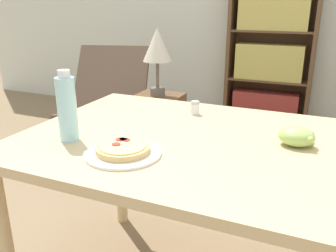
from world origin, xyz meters
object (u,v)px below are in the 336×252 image
at_px(pizza_on_plate, 123,151).
at_px(lounge_chair_near, 107,120).
at_px(salt_shaker, 195,108).
at_px(side_table, 158,132).
at_px(grape_bunch, 297,136).
at_px(bookshelf, 270,60).
at_px(table_lamp, 157,48).
at_px(drink_bottle, 67,108).

bearing_deg(pizza_on_plate, lounge_chair_near, 125.11).
height_order(salt_shaker, side_table, salt_shaker).
relative_size(grape_bunch, salt_shaker, 2.06).
bearing_deg(grape_bunch, lounge_chair_near, 142.59).
bearing_deg(bookshelf, salt_shaker, -90.19).
xyz_separation_m(grape_bunch, table_lamp, (-1.06, 1.10, 0.13)).
bearing_deg(pizza_on_plate, drink_bottle, 171.37).
relative_size(lounge_chair_near, table_lamp, 1.84).
height_order(pizza_on_plate, grape_bunch, grape_bunch).
relative_size(drink_bottle, lounge_chair_near, 0.28).
bearing_deg(salt_shaker, drink_bottle, -122.88).
relative_size(bookshelf, side_table, 2.54).
distance_m(lounge_chair_near, bookshelf, 1.73).
relative_size(drink_bottle, salt_shaker, 4.26).
xyz_separation_m(pizza_on_plate, drink_bottle, (-0.25, 0.04, 0.11)).
xyz_separation_m(drink_bottle, bookshelf, (0.32, 2.71, -0.19)).
bearing_deg(side_table, grape_bunch, -46.25).
bearing_deg(lounge_chair_near, bookshelf, 30.42).
bearing_deg(drink_bottle, side_table, 101.98).
xyz_separation_m(side_table, table_lamp, (0.00, 0.00, 0.64)).
relative_size(salt_shaker, side_table, 0.10).
height_order(pizza_on_plate, salt_shaker, salt_shaker).
height_order(pizza_on_plate, bookshelf, bookshelf).
bearing_deg(lounge_chair_near, salt_shaker, -57.63).
distance_m(pizza_on_plate, side_table, 1.59).
xyz_separation_m(salt_shaker, lounge_chair_near, (-1.14, 1.01, -0.51)).
bearing_deg(salt_shaker, side_table, 124.14).
bearing_deg(side_table, table_lamp, 0.00).
relative_size(side_table, table_lamp, 1.18).
relative_size(grape_bunch, table_lamp, 0.25).
bearing_deg(table_lamp, pizza_on_plate, -69.19).
xyz_separation_m(salt_shaker, bookshelf, (0.01, 2.23, -0.10)).
relative_size(drink_bottle, bookshelf, 0.17).
xyz_separation_m(lounge_chair_near, bookshelf, (1.15, 1.22, 0.42)).
bearing_deg(table_lamp, bookshelf, 65.34).
height_order(drink_bottle, bookshelf, bookshelf).
bearing_deg(table_lamp, grape_bunch, -46.25).
relative_size(pizza_on_plate, salt_shaker, 4.23).
height_order(drink_bottle, lounge_chair_near, drink_bottle).
xyz_separation_m(salt_shaker, side_table, (-0.61, 0.89, -0.50)).
distance_m(grape_bunch, drink_bottle, 0.82).
height_order(pizza_on_plate, side_table, pizza_on_plate).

